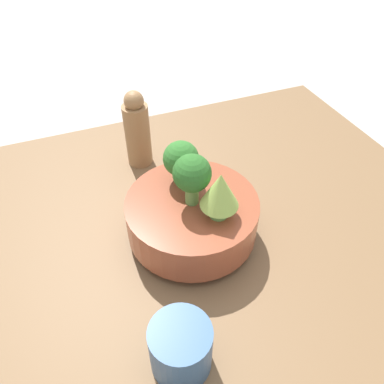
% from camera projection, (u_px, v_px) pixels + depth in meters
% --- Properties ---
extents(ground_plane, '(6.00, 6.00, 0.00)m').
position_uv_depth(ground_plane, '(184.00, 257.00, 0.63)').
color(ground_plane, '#ADA89E').
extents(table, '(0.98, 0.79, 0.03)m').
position_uv_depth(table, '(184.00, 251.00, 0.62)').
color(table, brown).
rests_on(table, ground_plane).
extents(bowl, '(0.21, 0.21, 0.08)m').
position_uv_depth(bowl, '(192.00, 217.00, 0.59)').
color(bowl, brown).
rests_on(bowl, table).
extents(romanesco_piece_near, '(0.06, 0.06, 0.08)m').
position_uv_depth(romanesco_piece_near, '(220.00, 192.00, 0.52)').
color(romanesco_piece_near, '#6BA34C').
rests_on(romanesco_piece_near, bowl).
extents(broccoli_floret_back, '(0.06, 0.06, 0.07)m').
position_uv_depth(broccoli_floret_back, '(181.00, 160.00, 0.58)').
color(broccoli_floret_back, '#609347').
rests_on(broccoli_floret_back, bowl).
extents(broccoli_floret_center, '(0.06, 0.06, 0.08)m').
position_uv_depth(broccoli_floret_center, '(192.00, 175.00, 0.53)').
color(broccoli_floret_center, '#609347').
rests_on(broccoli_floret_center, bowl).
extents(cup, '(0.08, 0.08, 0.08)m').
position_uv_depth(cup, '(181.00, 348.00, 0.44)').
color(cup, '#33567F').
rests_on(cup, table).
extents(pepper_mill, '(0.05, 0.05, 0.16)m').
position_uv_depth(pepper_mill, '(137.00, 131.00, 0.71)').
color(pepper_mill, '#997047').
rests_on(pepper_mill, table).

